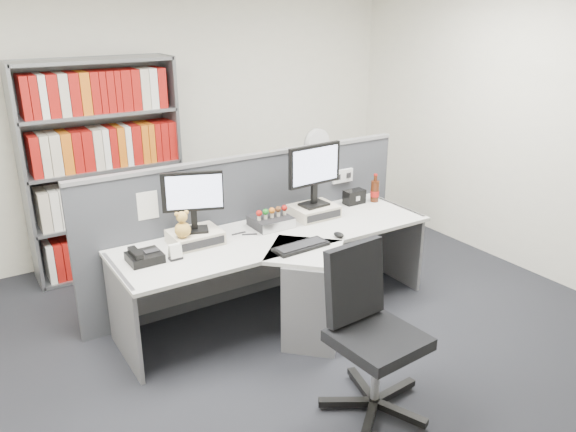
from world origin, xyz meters
TOP-DOWN VIEW (x-y plane):
  - ground at (0.00, 0.00)m, footprint 5.50×5.50m
  - room_shell at (0.00, 0.00)m, footprint 5.04×5.54m
  - partition at (0.00, 1.25)m, footprint 3.00×0.08m
  - desk at (0.00, 0.60)m, footprint 2.60×1.20m
  - monitor_riser_left at (-0.63, 0.98)m, footprint 0.38×0.31m
  - monitor_riser_right at (0.47, 0.98)m, footprint 0.38×0.31m
  - monitor_left at (-0.63, 0.98)m, footprint 0.44×0.21m
  - monitor_right at (0.47, 0.98)m, footprint 0.52×0.18m
  - desktop_pc at (0.04, 0.98)m, footprint 0.31×0.28m
  - figurines at (0.04, 0.96)m, footprint 0.29×0.05m
  - keyboard at (-0.00, 0.47)m, footprint 0.44×0.19m
  - mouse at (0.37, 0.49)m, footprint 0.07×0.10m
  - desk_phone at (-1.07, 0.86)m, footprint 0.24×0.21m
  - desk_calendar at (-0.87, 0.78)m, footprint 0.10×0.07m
  - plush_toy at (-0.75, 0.91)m, footprint 0.12×0.12m
  - speaker at (0.98, 1.06)m, footprint 0.19×0.11m
  - cola_bottle at (1.17, 1.01)m, footprint 0.08×0.08m
  - shelving_unit at (-0.90, 2.44)m, footprint 1.41×0.40m
  - filing_cabinet at (1.20, 1.99)m, footprint 0.45×0.61m
  - desk_fan at (1.20, 1.99)m, footprint 0.31×0.19m
  - office_chair at (-0.11, -0.47)m, footprint 0.68×0.70m

SIDE VIEW (x-z plane):
  - ground at x=0.00m, z-range 0.00..0.00m
  - filing_cabinet at x=1.20m, z-range 0.00..0.70m
  - desk at x=0.00m, z-range 0.10..0.82m
  - office_chair at x=-0.11m, z-range 0.04..1.09m
  - partition at x=0.00m, z-range 0.01..1.29m
  - keyboard at x=0.00m, z-range 0.72..0.75m
  - mouse at x=0.37m, z-range 0.72..0.76m
  - desk_phone at x=-1.07m, z-range 0.71..0.81m
  - desktop_pc at x=0.04m, z-range 0.72..0.80m
  - desk_calendar at x=-0.87m, z-range 0.71..0.83m
  - monitor_riser_left at x=-0.63m, z-range 0.72..0.82m
  - monitor_riser_right at x=0.47m, z-range 0.72..0.82m
  - speaker at x=0.98m, z-range 0.72..0.85m
  - cola_bottle at x=1.17m, z-range 0.69..0.95m
  - figurines at x=0.04m, z-range 0.81..0.90m
  - plush_toy at x=-0.75m, z-range 0.80..1.01m
  - shelving_unit at x=-0.90m, z-range -0.02..1.98m
  - desk_fan at x=1.20m, z-range 0.77..1.29m
  - monitor_left at x=-0.63m, z-range 0.87..1.33m
  - monitor_right at x=0.47m, z-range 0.87..1.40m
  - room_shell at x=0.00m, z-range 0.43..3.15m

